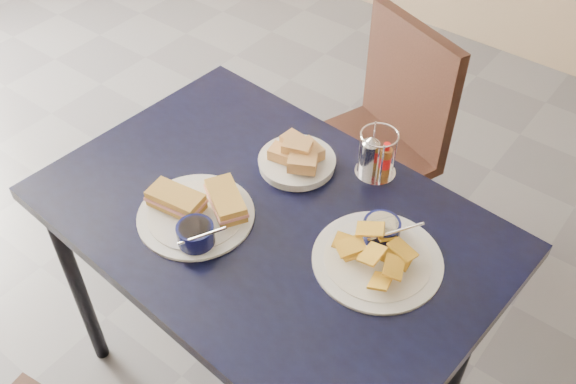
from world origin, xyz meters
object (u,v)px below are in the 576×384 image
Objects in this scene: dining_table at (269,234)px; chair_far at (376,126)px; plantain_plate at (378,250)px; condiment_caddy at (376,156)px; sandwich_plate at (198,212)px; bread_basket at (297,158)px.

chair_far reaches higher than dining_table.
plantain_plate is 2.27× the size of condiment_caddy.
condiment_caddy is at bearing 58.47° from sandwich_plate.
bread_basket is (-0.06, 0.19, 0.10)m from dining_table.
bread_basket is at bearing 76.00° from sandwich_plate.
dining_table is 0.35m from condiment_caddy.
dining_table is 3.91× the size of plantain_plate.
chair_far is 6.54× the size of condiment_caddy.
chair_far is 0.89m from sandwich_plate.
dining_table is 5.85× the size of bread_basket.
plantain_plate is 1.49× the size of bread_basket.
sandwich_plate is at bearing -121.53° from condiment_caddy.
sandwich_plate is 2.29× the size of condiment_caddy.
condiment_caddy is at bearing 31.26° from bread_basket.
plantain_plate reaches higher than dining_table.
chair_far reaches higher than bread_basket.
chair_far is (-0.12, 0.74, -0.17)m from dining_table.
plantain_plate is at bearing -59.16° from chair_far.
chair_far is 0.83m from plantain_plate.
sandwich_plate reaches higher than dining_table.
sandwich_plate reaches higher than bread_basket.
sandwich_plate is (-0.01, -0.85, 0.26)m from chair_far.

